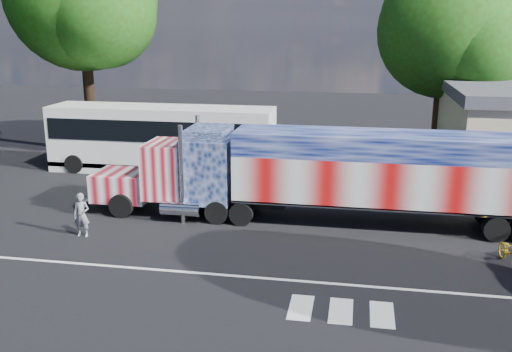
% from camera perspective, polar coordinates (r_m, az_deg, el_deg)
% --- Properties ---
extents(ground, '(100.00, 100.00, 0.00)m').
position_cam_1_polar(ground, '(22.38, -1.39, -6.69)').
color(ground, black).
extents(lane_markings, '(30.00, 2.67, 0.01)m').
position_cam_1_polar(lane_markings, '(18.71, 1.45, -11.25)').
color(lane_markings, silver).
rests_on(lane_markings, ground).
extents(semi_truck, '(19.86, 3.14, 4.23)m').
position_cam_1_polar(semi_truck, '(24.22, 7.39, 0.33)').
color(semi_truck, black).
rests_on(semi_truck, ground).
extents(coach_bus, '(12.81, 2.98, 3.73)m').
position_cam_1_polar(coach_bus, '(32.93, -9.42, 3.76)').
color(coach_bus, white).
rests_on(coach_bus, ground).
extents(woman, '(0.67, 0.46, 1.78)m').
position_cam_1_polar(woman, '(23.80, -17.06, -3.74)').
color(woman, slate).
rests_on(woman, ground).
extents(bicycle, '(0.94, 1.89, 0.95)m').
position_cam_1_polar(bicycle, '(22.15, 24.06, -6.99)').
color(bicycle, gold).
rests_on(bicycle, ground).
extents(tree_ne_a, '(8.38, 7.98, 11.81)m').
position_cam_1_polar(tree_ne_a, '(36.63, 18.63, 13.52)').
color(tree_ne_a, black).
rests_on(tree_ne_a, ground).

